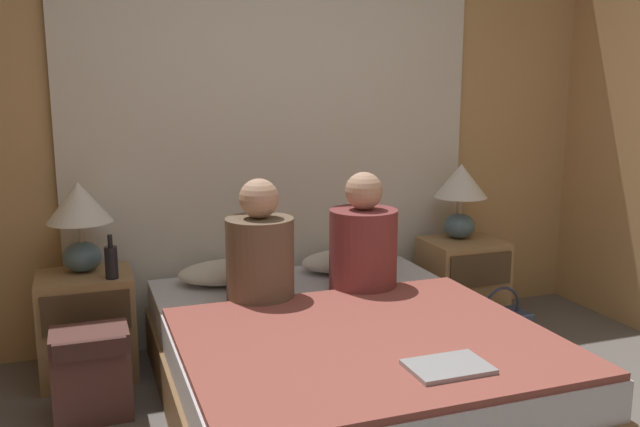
# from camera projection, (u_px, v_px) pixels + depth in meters

# --- Properties ---
(wall_back) EXTENTS (4.29, 0.06, 2.50)m
(wall_back) POSITION_uv_depth(u_px,v_px,m) (274.00, 126.00, 3.98)
(wall_back) COLOR tan
(wall_back) RESTS_ON ground_plane
(curtain_panel) EXTENTS (2.62, 0.02, 2.10)m
(curtain_panel) POSITION_uv_depth(u_px,v_px,m) (277.00, 161.00, 3.96)
(curtain_panel) COLOR silver
(curtain_panel) RESTS_ON ground_plane
(bed) EXTENTS (1.60, 1.97, 0.42)m
(bed) POSITION_uv_depth(u_px,v_px,m) (341.00, 364.00, 3.16)
(bed) COLOR olive
(bed) RESTS_ON ground_plane
(nightstand_left) EXTENTS (0.47, 0.40, 0.55)m
(nightstand_left) POSITION_uv_depth(u_px,v_px,m) (87.00, 325.00, 3.48)
(nightstand_left) COLOR #A87F51
(nightstand_left) RESTS_ON ground_plane
(nightstand_right) EXTENTS (0.47, 0.40, 0.55)m
(nightstand_right) POSITION_uv_depth(u_px,v_px,m) (462.00, 283.00, 4.22)
(nightstand_right) COLOR #A87F51
(nightstand_right) RESTS_ON ground_plane
(lamp_left) EXTENTS (0.33, 0.33, 0.47)m
(lamp_left) POSITION_uv_depth(u_px,v_px,m) (80.00, 214.00, 3.42)
(lamp_left) COLOR slate
(lamp_left) RESTS_ON nightstand_left
(lamp_right) EXTENTS (0.33, 0.33, 0.47)m
(lamp_right) POSITION_uv_depth(u_px,v_px,m) (461.00, 190.00, 4.16)
(lamp_right) COLOR slate
(lamp_right) RESTS_ON nightstand_right
(pillow_left) EXTENTS (0.57, 0.35, 0.12)m
(pillow_left) POSITION_uv_depth(u_px,v_px,m) (230.00, 272.00, 3.71)
(pillow_left) COLOR silver
(pillow_left) RESTS_ON bed
(pillow_right) EXTENTS (0.57, 0.35, 0.12)m
(pillow_right) POSITION_uv_depth(u_px,v_px,m) (349.00, 260.00, 3.94)
(pillow_right) COLOR silver
(pillow_right) RESTS_ON bed
(blanket_on_bed) EXTENTS (1.54, 1.32, 0.03)m
(blanket_on_bed) POSITION_uv_depth(u_px,v_px,m) (367.00, 340.00, 2.85)
(blanket_on_bed) COLOR #994C42
(blanket_on_bed) RESTS_ON bed
(person_left_in_bed) EXTENTS (0.34, 0.34, 0.62)m
(person_left_in_bed) POSITION_uv_depth(u_px,v_px,m) (260.00, 252.00, 3.35)
(person_left_in_bed) COLOR brown
(person_left_in_bed) RESTS_ON bed
(person_right_in_bed) EXTENTS (0.36, 0.36, 0.63)m
(person_right_in_bed) POSITION_uv_depth(u_px,v_px,m) (363.00, 243.00, 3.53)
(person_right_in_bed) COLOR brown
(person_right_in_bed) RESTS_ON bed
(beer_bottle_on_left_stand) EXTENTS (0.06, 0.06, 0.22)m
(beer_bottle_on_left_stand) POSITION_uv_depth(u_px,v_px,m) (111.00, 262.00, 3.34)
(beer_bottle_on_left_stand) COLOR black
(beer_bottle_on_left_stand) RESTS_ON nightstand_left
(laptop_on_bed) EXTENTS (0.30, 0.21, 0.02)m
(laptop_on_bed) POSITION_uv_depth(u_px,v_px,m) (448.00, 367.00, 2.52)
(laptop_on_bed) COLOR #9EA0A5
(laptop_on_bed) RESTS_ON blanket_on_bed
(backpack_on_floor) EXTENTS (0.34, 0.27, 0.41)m
(backpack_on_floor) POSITION_uv_depth(u_px,v_px,m) (91.00, 369.00, 3.05)
(backpack_on_floor) COLOR brown
(backpack_on_floor) RESTS_ON ground_plane
(handbag_on_floor) EXTENTS (0.31, 0.19, 0.35)m
(handbag_on_floor) POSITION_uv_depth(u_px,v_px,m) (501.00, 327.00, 3.91)
(handbag_on_floor) COLOR #333D56
(handbag_on_floor) RESTS_ON ground_plane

